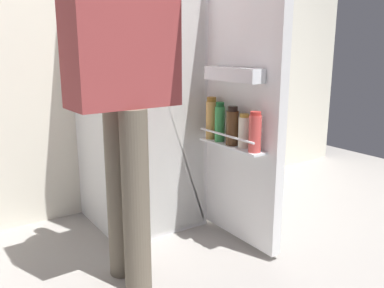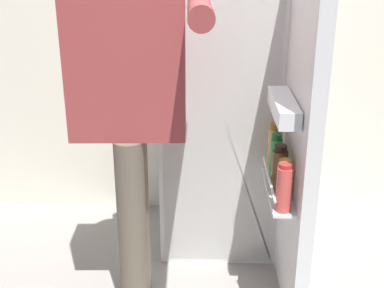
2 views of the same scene
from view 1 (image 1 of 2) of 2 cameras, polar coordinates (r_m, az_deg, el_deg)
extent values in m
plane|color=gray|center=(2.26, -0.30, -14.97)|extent=(5.23, 5.23, 0.00)
cube|color=silver|center=(2.79, -11.27, 17.61)|extent=(4.40, 0.10, 2.58)
cube|color=white|center=(2.48, -7.54, 7.87)|extent=(0.58, 0.61, 1.68)
cube|color=white|center=(2.21, -4.02, 7.28)|extent=(0.54, 0.01, 1.64)
cube|color=white|center=(2.25, -4.65, 9.42)|extent=(0.50, 0.09, 0.01)
cube|color=white|center=(2.17, 7.26, 7.00)|extent=(0.06, 0.57, 1.61)
cube|color=white|center=(2.17, 5.53, -0.25)|extent=(0.09, 0.45, 0.01)
cylinder|color=silver|center=(2.13, 4.71, 1.20)|extent=(0.01, 0.43, 0.01)
cube|color=white|center=(2.11, 5.77, 9.65)|extent=(0.08, 0.38, 0.07)
cylinder|color=#EDE5CC|center=(2.09, 7.24, 1.59)|extent=(0.06, 0.06, 0.16)
cylinder|color=#B78933|center=(2.08, 7.31, 3.95)|extent=(0.05, 0.05, 0.02)
cylinder|color=green|center=(2.22, 3.88, 2.78)|extent=(0.05, 0.05, 0.19)
cylinder|color=#195B28|center=(2.20, 3.93, 5.52)|extent=(0.04, 0.04, 0.03)
cylinder|color=brown|center=(2.14, 5.64, 2.21)|extent=(0.07, 0.07, 0.18)
cylinder|color=black|center=(2.12, 5.70, 4.91)|extent=(0.05, 0.05, 0.03)
cylinder|color=#DB4C47|center=(2.01, 8.77, 1.41)|extent=(0.06, 0.06, 0.18)
cylinder|color=#B22D28|center=(1.99, 8.87, 4.24)|extent=(0.05, 0.05, 0.02)
cylinder|color=tan|center=(2.28, 2.71, 3.34)|extent=(0.06, 0.06, 0.21)
cylinder|color=#996623|center=(2.27, 2.74, 6.24)|extent=(0.05, 0.05, 0.03)
cylinder|color=#4C7F3D|center=(2.28, -2.93, 10.76)|extent=(0.08, 0.08, 0.09)
cylinder|color=#665B4C|center=(1.95, -10.09, -6.66)|extent=(0.12, 0.12, 0.83)
cylinder|color=#665B4C|center=(1.81, -7.80, -8.15)|extent=(0.12, 0.12, 0.83)
cube|color=#9E3D3D|center=(1.76, -9.86, 14.67)|extent=(0.46, 0.23, 0.59)
cylinder|color=#9E3D3D|center=(1.96, -12.85, 13.74)|extent=(0.08, 0.08, 0.55)
camera|label=2|loc=(1.19, 81.03, 26.50)|focal=48.22mm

